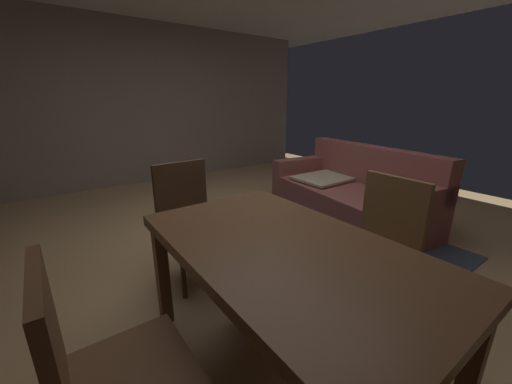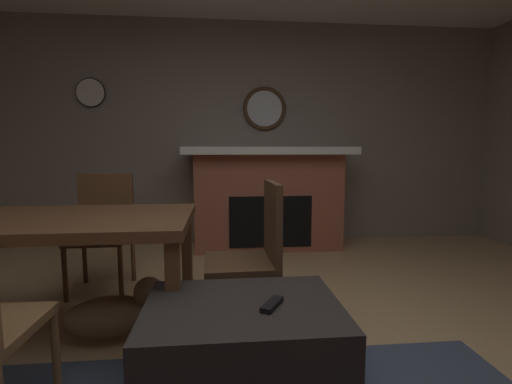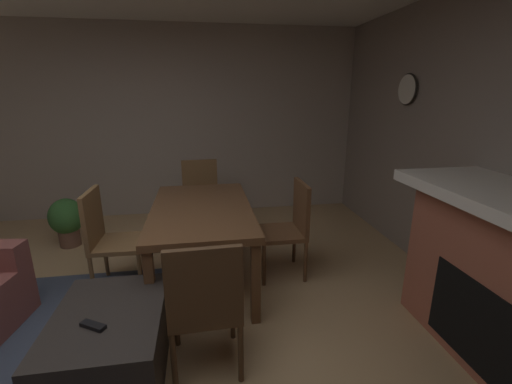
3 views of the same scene
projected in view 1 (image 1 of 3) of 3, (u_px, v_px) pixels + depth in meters
name	position (u px, v px, depth m)	size (l,w,h in m)	color
floor	(255.00, 248.00, 2.92)	(7.78, 7.78, 0.00)	tan
wall_left	(144.00, 105.00, 5.03)	(0.12, 6.38, 2.63)	gray
area_rug	(309.00, 236.00, 3.16)	(2.60, 2.00, 0.01)	#3D475B
couch	(351.00, 195.00, 3.54)	(2.03, 1.18, 0.87)	#8C4C47
ottoman_coffee_table	(257.00, 235.00, 2.72)	(0.89, 0.66, 0.43)	#2D2826
tv_remote	(253.00, 207.00, 2.78)	(0.05, 0.16, 0.02)	black
dining_table	(285.00, 259.00, 1.44)	(1.54, 0.89, 0.74)	brown
dining_chair_west	(188.00, 214.00, 2.38)	(0.45, 0.45, 0.93)	#513823
dining_chair_north	(380.00, 239.00, 1.95)	(0.45, 0.45, 0.93)	brown
dining_chair_south	(98.00, 368.00, 1.01)	(0.44, 0.44, 0.93)	brown
small_dog	(258.00, 298.00, 1.89)	(0.57, 0.31, 0.33)	#8C6B4C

